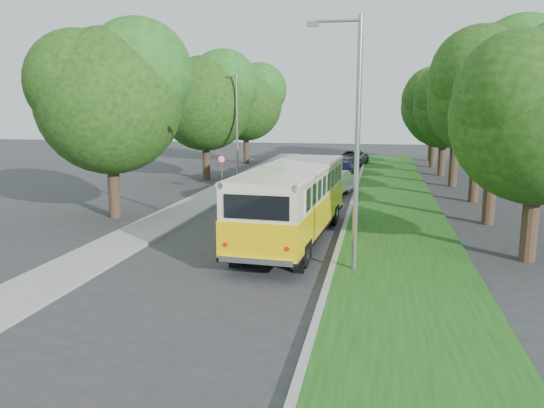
% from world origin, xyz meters
% --- Properties ---
extents(ground, '(120.00, 120.00, 0.00)m').
position_xyz_m(ground, '(0.00, 0.00, 0.00)').
color(ground, '#2D2D30').
rests_on(ground, ground).
extents(curb, '(0.20, 70.00, 0.15)m').
position_xyz_m(curb, '(3.60, 5.00, 0.07)').
color(curb, gray).
rests_on(curb, ground).
extents(grass_verge, '(4.50, 70.00, 0.13)m').
position_xyz_m(grass_verge, '(5.95, 5.00, 0.07)').
color(grass_verge, '#1D4512').
rests_on(grass_verge, ground).
extents(sidewalk, '(2.20, 70.00, 0.12)m').
position_xyz_m(sidewalk, '(-4.80, 5.00, 0.06)').
color(sidewalk, gray).
rests_on(sidewalk, ground).
extents(treeline, '(24.27, 41.91, 9.46)m').
position_xyz_m(treeline, '(3.15, 17.99, 5.93)').
color(treeline, '#332319').
rests_on(treeline, ground).
extents(lamppost_near, '(1.71, 0.16, 8.00)m').
position_xyz_m(lamppost_near, '(4.21, -2.50, 4.37)').
color(lamppost_near, gray).
rests_on(lamppost_near, ground).
extents(lamppost_far, '(1.71, 0.16, 7.50)m').
position_xyz_m(lamppost_far, '(-4.70, 16.00, 4.12)').
color(lamppost_far, gray).
rests_on(lamppost_far, ground).
extents(warning_sign, '(0.56, 0.10, 2.50)m').
position_xyz_m(warning_sign, '(-4.50, 11.98, 1.71)').
color(warning_sign, gray).
rests_on(warning_sign, ground).
extents(vintage_bus, '(3.30, 10.55, 3.09)m').
position_xyz_m(vintage_bus, '(1.70, 1.14, 1.55)').
color(vintage_bus, yellow).
rests_on(vintage_bus, ground).
extents(car_silver, '(2.44, 4.06, 1.29)m').
position_xyz_m(car_silver, '(2.37, 13.78, 0.65)').
color(car_silver, '#B5B5BA').
rests_on(car_silver, ground).
extents(car_white, '(2.47, 4.75, 1.49)m').
position_xyz_m(car_white, '(2.21, 12.67, 0.75)').
color(car_white, white).
rests_on(car_white, ground).
extents(car_blue, '(2.39, 4.93, 1.38)m').
position_xyz_m(car_blue, '(2.23, 19.61, 0.69)').
color(car_blue, '#121A51').
rests_on(car_blue, ground).
extents(car_grey, '(3.53, 5.59, 1.44)m').
position_xyz_m(car_grey, '(2.38, 29.55, 0.72)').
color(car_grey, '#595D61').
rests_on(car_grey, ground).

